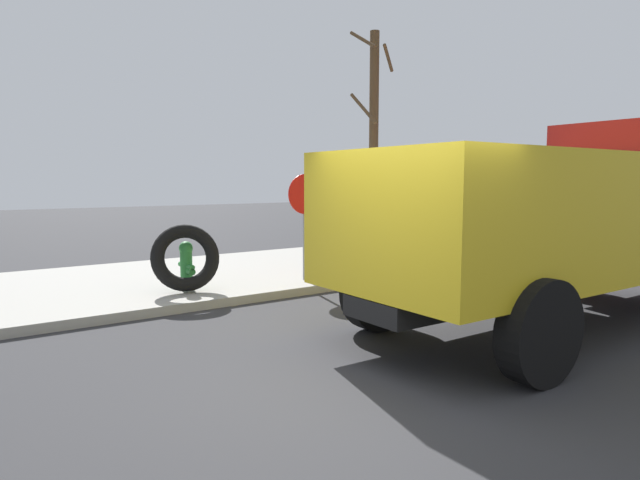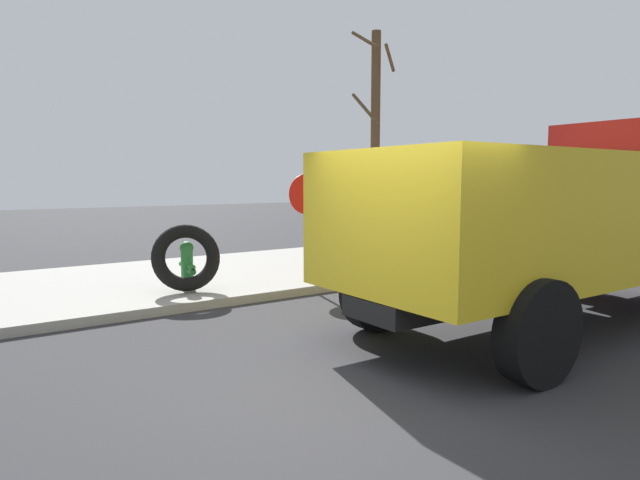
# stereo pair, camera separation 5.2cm
# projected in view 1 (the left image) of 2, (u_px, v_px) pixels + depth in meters

# --- Properties ---
(ground_plane) EXTENTS (80.00, 80.00, 0.00)m
(ground_plane) POSITION_uv_depth(u_px,v_px,m) (351.00, 391.00, 5.41)
(ground_plane) COLOR #2D2D30
(sidewalk_curb) EXTENTS (36.00, 5.00, 0.15)m
(sidewalk_curb) POSITION_uv_depth(u_px,v_px,m) (141.00, 283.00, 10.66)
(sidewalk_curb) COLOR #99968E
(sidewalk_curb) RESTS_ON ground
(fire_hydrant) EXTENTS (0.24, 0.55, 0.85)m
(fire_hydrant) POSITION_uv_depth(u_px,v_px,m) (186.00, 264.00, 9.69)
(fire_hydrant) COLOR #2D8438
(fire_hydrant) RESTS_ON sidewalk_curb
(loose_tire) EXTENTS (1.27, 0.85, 1.19)m
(loose_tire) POSITION_uv_depth(u_px,v_px,m) (185.00, 258.00, 9.43)
(loose_tire) COLOR black
(loose_tire) RESTS_ON sidewalk_curb
(stop_sign) EXTENTS (0.76, 0.08, 2.04)m
(stop_sign) POSITION_uv_depth(u_px,v_px,m) (305.00, 207.00, 10.45)
(stop_sign) COLOR gray
(stop_sign) RESTS_ON sidewalk_curb
(dump_truck_yellow) EXTENTS (7.04, 2.90, 3.00)m
(dump_truck_yellow) POSITION_uv_depth(u_px,v_px,m) (569.00, 212.00, 7.82)
(dump_truck_yellow) COLOR gold
(dump_truck_yellow) RESTS_ON ground
(bare_tree) EXTENTS (1.05, 0.96, 5.69)m
(bare_tree) POSITION_uv_depth(u_px,v_px,m) (373.00, 140.00, 14.15)
(bare_tree) COLOR #4C3823
(bare_tree) RESTS_ON sidewalk_curb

